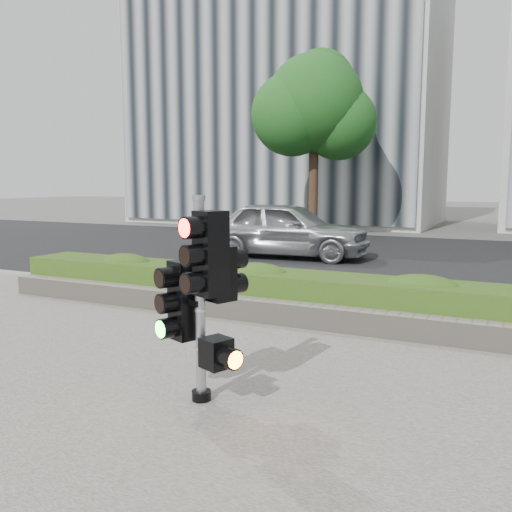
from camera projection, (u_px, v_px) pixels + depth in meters
name	position (u px, v px, depth m)	size (l,w,h in m)	color
ground	(257.00, 367.00, 6.46)	(120.00, 120.00, 0.00)	#51514C
sidewalk	(118.00, 463.00, 4.23)	(16.00, 11.00, 0.03)	#9E9389
road	(408.00, 260.00, 15.39)	(60.00, 13.00, 0.02)	black
curb	(336.00, 308.00, 9.27)	(60.00, 0.25, 0.12)	gray
stone_wall	(311.00, 316.00, 8.13)	(12.00, 0.32, 0.34)	gray
hedge	(325.00, 297.00, 8.69)	(12.00, 1.00, 0.68)	#5A8A2A
building_left	(290.00, 85.00, 29.85)	(16.00, 9.00, 15.00)	#B7B7B2
tree_left	(314.00, 107.00, 20.72)	(4.61, 4.03, 7.34)	black
traffic_signal	(204.00, 289.00, 5.27)	(0.76, 0.64, 2.04)	black
car_silver	(286.00, 229.00, 15.72)	(1.94, 4.82, 1.64)	#A5A8AC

